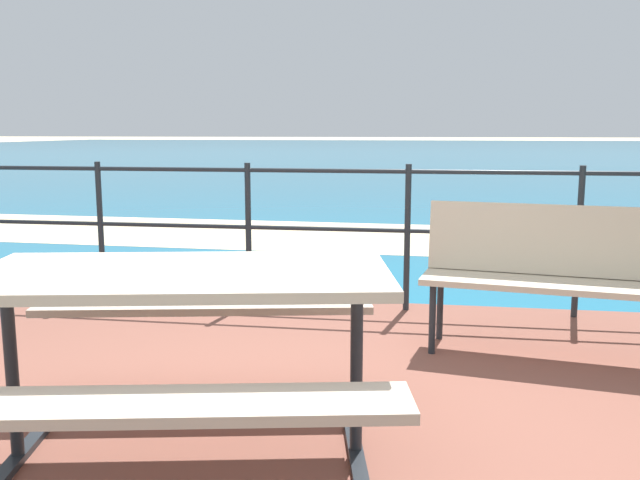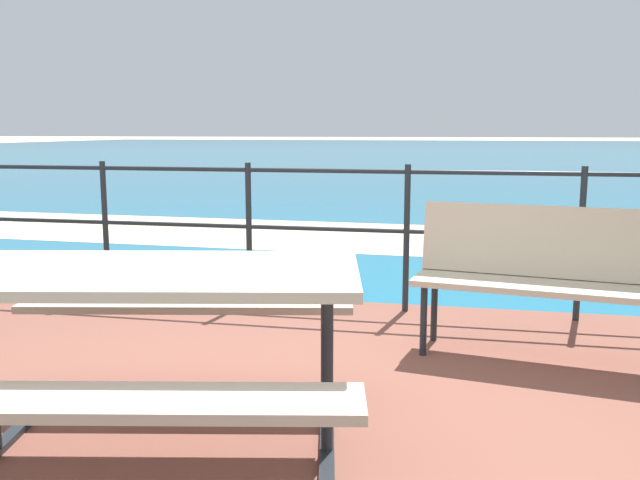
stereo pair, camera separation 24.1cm
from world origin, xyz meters
TOP-DOWN VIEW (x-y plane):
  - ground_plane at (0.00, 0.00)m, footprint 240.00×240.00m
  - patio_paving at (0.00, 0.00)m, footprint 6.40×5.20m
  - sea_water at (0.00, 40.00)m, footprint 90.00×90.00m
  - beach_strip at (0.00, 6.09)m, footprint 54.05×4.03m
  - picnic_table at (-0.20, -0.02)m, footprint 1.84×1.73m
  - park_bench at (1.48, 1.56)m, footprint 1.57×0.66m
  - railing_fence at (0.00, 2.41)m, footprint 5.94×0.04m

SIDE VIEW (x-z plane):
  - ground_plane at x=0.00m, z-range 0.00..0.00m
  - sea_water at x=0.00m, z-range 0.00..0.01m
  - beach_strip at x=0.00m, z-range 0.00..0.01m
  - patio_paving at x=0.00m, z-range 0.00..0.06m
  - park_bench at x=1.48m, z-range 0.15..1.02m
  - picnic_table at x=-0.20m, z-range 0.27..1.05m
  - railing_fence at x=0.00m, z-range 0.19..1.26m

